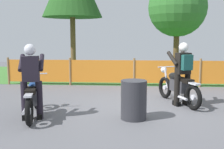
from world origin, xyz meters
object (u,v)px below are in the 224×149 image
(rider_lead, at_px, (183,70))
(oil_drum, at_px, (134,100))
(rider_trailing, at_px, (31,79))
(motorcycle_lead, at_px, (178,87))
(motorcycle_trailing, at_px, (33,97))

(rider_lead, bearing_deg, oil_drum, 112.23)
(rider_trailing, bearing_deg, oil_drum, -99.38)
(motorcycle_lead, height_order, rider_lead, rider_lead)
(motorcycle_lead, xyz_separation_m, rider_lead, (0.09, -0.21, 0.48))
(motorcycle_lead, distance_m, oil_drum, 1.95)
(oil_drum, bearing_deg, motorcycle_lead, 51.26)
(motorcycle_lead, relative_size, motorcycle_trailing, 0.99)
(oil_drum, bearing_deg, rider_lead, 45.13)
(motorcycle_lead, height_order, rider_trailing, rider_trailing)
(motorcycle_lead, bearing_deg, rider_trailing, 92.80)
(motorcycle_trailing, xyz_separation_m, oil_drum, (2.33, -0.03, -0.02))
(motorcycle_trailing, height_order, rider_trailing, rider_trailing)
(motorcycle_lead, distance_m, rider_trailing, 3.91)
(motorcycle_trailing, relative_size, oil_drum, 2.23)
(motorcycle_trailing, relative_size, rider_lead, 1.16)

